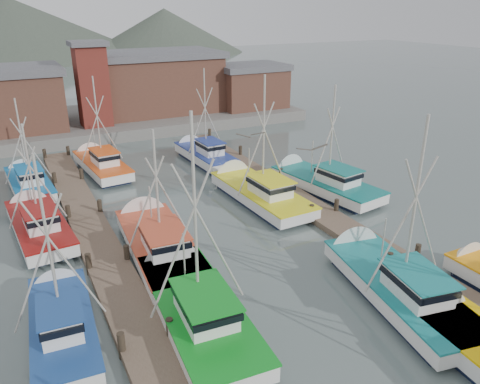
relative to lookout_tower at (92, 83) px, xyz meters
name	(u,v)px	position (x,y,z in m)	size (l,w,h in m)	color
ground	(270,283)	(2.00, -33.00, -5.55)	(260.00, 260.00, 0.00)	#495856
dock_left	(113,275)	(-5.00, -28.96, -5.34)	(2.30, 46.00, 1.50)	#4C3C2F
dock_right	(333,221)	(9.00, -28.96, -5.34)	(2.30, 46.00, 1.50)	#4C3C2F
quay	(108,121)	(2.00, 4.00, -4.95)	(44.00, 16.00, 1.20)	slate
shed_center	(156,81)	(8.00, 4.00, -0.86)	(14.84, 9.54, 6.90)	brown
shed_right	(250,85)	(19.00, 1.00, -1.71)	(8.48, 6.36, 5.20)	brown
lookout_tower	(92,83)	(0.00, 0.00, 0.00)	(3.60, 3.60, 8.50)	maroon
boat_4	(193,303)	(-2.46, -33.72, -4.86)	(4.23, 10.38, 10.49)	#101936
boat_5	(392,283)	(6.69, -36.55, -4.87)	(4.72, 10.33, 9.97)	#101936
boat_6	(62,320)	(-7.89, -32.38, -4.87)	(3.57, 8.13, 8.86)	#101936
boat_8	(157,242)	(-2.10, -27.38, -4.87)	(3.82, 10.37, 8.31)	#101936
boat_9	(257,191)	(6.58, -23.25, -4.87)	(4.03, 10.21, 9.92)	#101936
boat_10	(38,224)	(-7.89, -21.79, -4.87)	(3.48, 9.10, 7.79)	#101936
boat_11	(321,182)	(11.85, -23.73, -4.87)	(4.50, 10.04, 8.91)	#101936
boat_12	(100,164)	(-2.11, -11.83, -4.87)	(3.52, 8.91, 8.72)	#101936
boat_13	(203,154)	(6.65, -13.19, -4.87)	(3.55, 8.60, 8.92)	#101936
boat_14	(29,182)	(-7.83, -13.81, -4.87)	(3.20, 8.38, 7.75)	#101936
gull_near	(312,149)	(2.83, -34.74, 1.89)	(1.55, 0.62, 0.24)	slate
gull_far	(251,135)	(2.12, -30.54, 1.57)	(1.48, 0.65, 0.24)	slate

